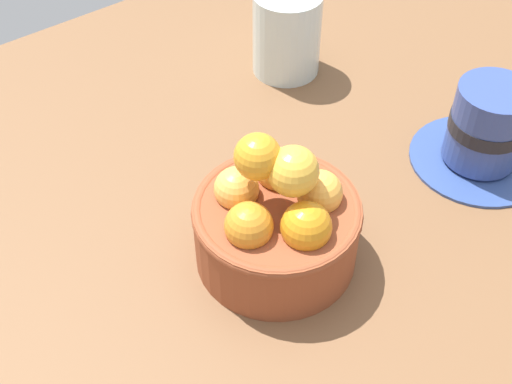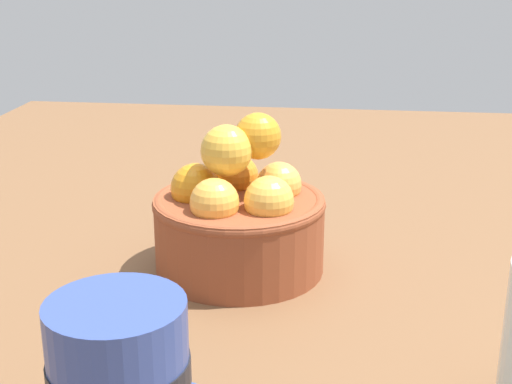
# 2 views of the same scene
# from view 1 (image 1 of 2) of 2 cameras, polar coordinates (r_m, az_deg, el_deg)

# --- Properties ---
(ground_plane) EXTENTS (1.25, 0.89, 0.04)m
(ground_plane) POSITION_cam_1_polar(r_m,az_deg,el_deg) (0.60, 1.60, -6.47)
(ground_plane) COLOR brown
(terracotta_bowl) EXTENTS (0.14, 0.14, 0.13)m
(terracotta_bowl) POSITION_cam_1_polar(r_m,az_deg,el_deg) (0.55, 1.75, -2.40)
(terracotta_bowl) COLOR brown
(terracotta_bowl) RESTS_ON ground_plane
(coffee_cup) EXTENTS (0.13, 0.13, 0.08)m
(coffee_cup) POSITION_cam_1_polar(r_m,az_deg,el_deg) (0.68, 18.60, 4.88)
(coffee_cup) COLOR #314986
(coffee_cup) RESTS_ON ground_plane
(water_glass) EXTENTS (0.07, 0.07, 0.09)m
(water_glass) POSITION_cam_1_polar(r_m,az_deg,el_deg) (0.76, 2.58, 13.09)
(water_glass) COLOR silver
(water_glass) RESTS_ON ground_plane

